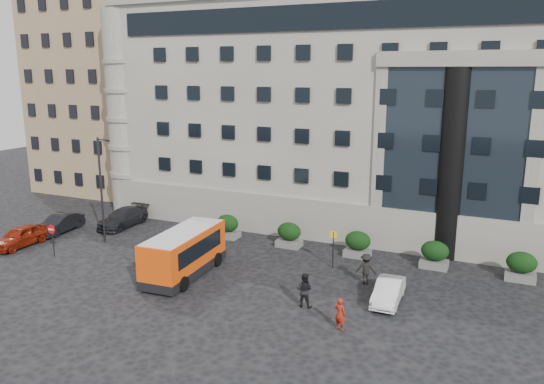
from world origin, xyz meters
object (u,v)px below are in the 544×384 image
at_px(hedge_a, 227,226).
at_px(pedestrian_c, 366,269).
at_px(bus_stop_sign, 333,243).
at_px(white_taxi, 388,291).
at_px(hedge_e, 521,266).
at_px(minibus, 184,251).
at_px(red_truck, 196,183).
at_px(parked_car_c, 123,218).
at_px(parked_car_d, 188,202).
at_px(pedestrian_a, 340,314).
at_px(hedge_c, 358,244).
at_px(hedge_d, 435,254).
at_px(parked_car_b, 60,223).
at_px(parked_car_a, 20,236).
at_px(pedestrian_b, 304,290).
at_px(hedge_b, 289,235).
at_px(street_lamp, 102,186).
at_px(no_entry_sign, 52,234).

height_order(hedge_a, pedestrian_c, pedestrian_c).
xyz_separation_m(bus_stop_sign, white_taxi, (4.50, -3.77, -1.09)).
bearing_deg(bus_stop_sign, hedge_e, 13.92).
height_order(minibus, white_taxi, minibus).
xyz_separation_m(red_truck, parked_car_c, (0.07, -11.52, -0.74)).
relative_size(red_truck, parked_car_d, 1.04).
bearing_deg(pedestrian_a, hedge_c, -60.35).
distance_m(hedge_d, parked_car_c, 25.08).
relative_size(minibus, parked_car_b, 1.61).
xyz_separation_m(parked_car_a, pedestrian_c, (25.17, 3.60, 0.20)).
bearing_deg(pedestrian_b, parked_car_a, -4.94).
height_order(hedge_d, pedestrian_c, pedestrian_c).
bearing_deg(red_truck, parked_car_a, -108.67).
relative_size(minibus, pedestrian_b, 3.63).
distance_m(hedge_b, street_lamp, 14.41).
bearing_deg(bus_stop_sign, parked_car_a, -166.64).
bearing_deg(hedge_d, parked_car_a, -164.10).
distance_m(parked_car_a, pedestrian_b, 22.91).
height_order(hedge_a, hedge_e, same).
relative_size(hedge_a, hedge_d, 1.00).
bearing_deg(white_taxi, parked_car_a, -178.69).
distance_m(hedge_b, hedge_d, 10.40).
bearing_deg(hedge_e, hedge_d, 180.00).
xyz_separation_m(red_truck, pedestrian_b, (19.43, -19.70, -0.50)).
distance_m(no_entry_sign, parked_car_a, 4.15).
relative_size(hedge_a, parked_car_a, 0.41).
xyz_separation_m(pedestrian_b, pedestrian_c, (2.28, 4.55, -0.01)).
bearing_deg(pedestrian_b, street_lamp, -16.11).
xyz_separation_m(minibus, parked_car_c, (-10.78, 7.02, -0.87)).
bearing_deg(white_taxi, parked_car_c, 164.42).
xyz_separation_m(hedge_a, street_lamp, (-7.94, -4.80, 3.44)).
xyz_separation_m(no_entry_sign, pedestrian_c, (21.17, 4.29, -0.68)).
bearing_deg(minibus, parked_car_d, 119.12).
xyz_separation_m(parked_car_d, white_taxi, (21.50, -12.39, -0.11)).
xyz_separation_m(hedge_e, parked_car_b, (-33.80, -4.37, -0.20)).
height_order(hedge_e, pedestrian_c, pedestrian_c).
xyz_separation_m(street_lamp, no_entry_sign, (-1.06, -4.04, -2.72)).
relative_size(hedge_d, no_entry_sign, 0.79).
bearing_deg(hedge_a, pedestrian_b, -42.60).
distance_m(minibus, pedestrian_c, 11.39).
bearing_deg(hedge_c, no_entry_sign, -155.51).
bearing_deg(parked_car_b, white_taxi, -10.28).
xyz_separation_m(red_truck, parked_car_d, (2.04, -4.79, -0.72)).
bearing_deg(street_lamp, pedestrian_a, -16.50).
relative_size(street_lamp, parked_car_d, 1.47).
relative_size(red_truck, white_taxi, 1.44).
bearing_deg(hedge_c, parked_car_b, -169.43).
distance_m(no_entry_sign, pedestrian_a, 21.60).
distance_m(street_lamp, pedestrian_a, 21.59).
bearing_deg(minibus, hedge_d, 25.52).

